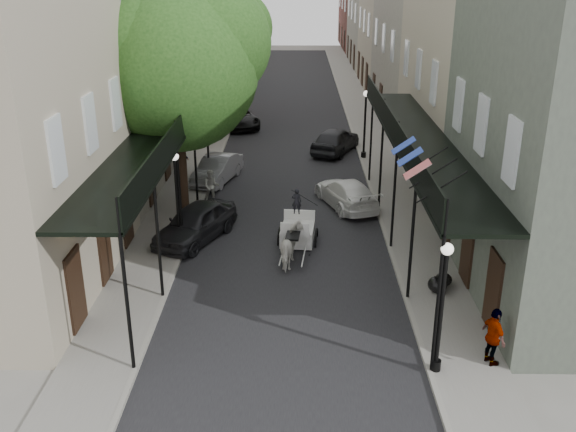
{
  "coord_description": "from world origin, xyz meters",
  "views": [
    {
      "loc": [
        0.35,
        -16.47,
        10.29
      ],
      "look_at": [
        0.06,
        5.36,
        1.6
      ],
      "focal_mm": 40.0,
      "sensor_mm": 36.0,
      "label": 1
    }
  ],
  "objects_px": {
    "tree_near": "(186,61)",
    "horse": "(292,246)",
    "lamppost_right_near": "(441,306)",
    "lamppost_left": "(177,198)",
    "lamppost_right_far": "(365,123)",
    "pedestrian_sidewalk_left": "(178,155)",
    "car_left_mid": "(217,169)",
    "pedestrian_sidewalk_right": "(494,337)",
    "tree_far": "(222,39)",
    "carriage": "(298,217)",
    "car_left_far": "(237,117)",
    "pedestrian_walking": "(211,186)",
    "car_left_near": "(195,223)",
    "car_right_near": "(347,193)",
    "car_right_far": "(335,140)"
  },
  "relations": [
    {
      "from": "lamppost_right_far",
      "to": "pedestrian_walking",
      "type": "bearing_deg",
      "value": -137.51
    },
    {
      "from": "lamppost_right_far",
      "to": "pedestrian_sidewalk_left",
      "type": "height_order",
      "value": "lamppost_right_far"
    },
    {
      "from": "lamppost_right_near",
      "to": "car_left_mid",
      "type": "distance_m",
      "value": 17.81
    },
    {
      "from": "tree_far",
      "to": "pedestrian_sidewalk_right",
      "type": "height_order",
      "value": "tree_far"
    },
    {
      "from": "lamppost_left",
      "to": "pedestrian_sidewalk_right",
      "type": "distance_m",
      "value": 12.47
    },
    {
      "from": "tree_near",
      "to": "lamppost_left",
      "type": "height_order",
      "value": "tree_near"
    },
    {
      "from": "car_left_far",
      "to": "car_left_near",
      "type": "bearing_deg",
      "value": -108.83
    },
    {
      "from": "lamppost_right_near",
      "to": "car_left_near",
      "type": "relative_size",
      "value": 0.87
    },
    {
      "from": "tree_near",
      "to": "tree_far",
      "type": "relative_size",
      "value": 1.12
    },
    {
      "from": "lamppost_left",
      "to": "pedestrian_sidewalk_left",
      "type": "height_order",
      "value": "lamppost_left"
    },
    {
      "from": "carriage",
      "to": "tree_near",
      "type": "bearing_deg",
      "value": 149.97
    },
    {
      "from": "tree_near",
      "to": "lamppost_right_far",
      "type": "xyz_separation_m",
      "value": [
        8.3,
        7.82,
        -4.44
      ]
    },
    {
      "from": "lamppost_left",
      "to": "lamppost_right_far",
      "type": "relative_size",
      "value": 1.0
    },
    {
      "from": "lamppost_right_far",
      "to": "pedestrian_sidewalk_left",
      "type": "distance_m",
      "value": 10.26
    },
    {
      "from": "lamppost_right_near",
      "to": "car_right_far",
      "type": "xyz_separation_m",
      "value": [
        -1.5,
        21.33,
        -1.32
      ]
    },
    {
      "from": "car_left_mid",
      "to": "tree_near",
      "type": "bearing_deg",
      "value": -83.92
    },
    {
      "from": "lamppost_right_near",
      "to": "car_left_near",
      "type": "distance_m",
      "value": 11.73
    },
    {
      "from": "lamppost_left",
      "to": "car_right_near",
      "type": "relative_size",
      "value": 0.86
    },
    {
      "from": "lamppost_right_near",
      "to": "lamppost_left",
      "type": "bearing_deg",
      "value": 135.71
    },
    {
      "from": "horse",
      "to": "pedestrian_sidewalk_left",
      "type": "bearing_deg",
      "value": -55.63
    },
    {
      "from": "car_left_mid",
      "to": "car_left_far",
      "type": "distance_m",
      "value": 11.36
    },
    {
      "from": "horse",
      "to": "lamppost_right_near",
      "type": "bearing_deg",
      "value": 126.05
    },
    {
      "from": "lamppost_right_near",
      "to": "lamppost_left",
      "type": "xyz_separation_m",
      "value": [
        -8.2,
        8.0,
        0.0
      ]
    },
    {
      "from": "tree_near",
      "to": "horse",
      "type": "distance_m",
      "value": 9.17
    },
    {
      "from": "lamppost_right_far",
      "to": "car_left_far",
      "type": "relative_size",
      "value": 0.76
    },
    {
      "from": "car_left_near",
      "to": "car_right_far",
      "type": "xyz_separation_m",
      "value": [
        6.2,
        12.58,
        0.01
      ]
    },
    {
      "from": "carriage",
      "to": "car_left_near",
      "type": "relative_size",
      "value": 0.57
    },
    {
      "from": "car_left_mid",
      "to": "car_right_near",
      "type": "xyz_separation_m",
      "value": [
        6.21,
        -3.39,
        -0.03
      ]
    },
    {
      "from": "lamppost_right_far",
      "to": "horse",
      "type": "relative_size",
      "value": 2.14
    },
    {
      "from": "pedestrian_sidewalk_right",
      "to": "car_right_near",
      "type": "xyz_separation_m",
      "value": [
        -3.04,
        12.3,
        -0.33
      ]
    },
    {
      "from": "horse",
      "to": "carriage",
      "type": "height_order",
      "value": "carriage"
    },
    {
      "from": "lamppost_left",
      "to": "lamppost_right_far",
      "type": "bearing_deg",
      "value": 55.65
    },
    {
      "from": "lamppost_right_far",
      "to": "lamppost_left",
      "type": "bearing_deg",
      "value": -124.35
    },
    {
      "from": "tree_far",
      "to": "carriage",
      "type": "height_order",
      "value": "tree_far"
    },
    {
      "from": "car_right_far",
      "to": "tree_far",
      "type": "bearing_deg",
      "value": -11.59
    },
    {
      "from": "lamppost_right_far",
      "to": "pedestrian_sidewalk_left",
      "type": "bearing_deg",
      "value": -166.12
    },
    {
      "from": "pedestrian_sidewalk_left",
      "to": "pedestrian_sidewalk_right",
      "type": "relative_size",
      "value": 0.98
    },
    {
      "from": "car_left_mid",
      "to": "pedestrian_sidewalk_right",
      "type": "bearing_deg",
      "value": -44.5
    },
    {
      "from": "tree_near",
      "to": "lamppost_right_near",
      "type": "distance_m",
      "value": 15.39
    },
    {
      "from": "pedestrian_sidewalk_right",
      "to": "pedestrian_walking",
      "type": "bearing_deg",
      "value": 19.2
    },
    {
      "from": "lamppost_left",
      "to": "car_left_far",
      "type": "xyz_separation_m",
      "value": [
        0.5,
        19.36,
        -1.37
      ]
    },
    {
      "from": "lamppost_right_near",
      "to": "car_right_near",
      "type": "bearing_deg",
      "value": 96.73
    },
    {
      "from": "horse",
      "to": "lamppost_right_far",
      "type": "bearing_deg",
      "value": -100.51
    },
    {
      "from": "horse",
      "to": "car_left_mid",
      "type": "relative_size",
      "value": 0.44
    },
    {
      "from": "carriage",
      "to": "car_left_far",
      "type": "height_order",
      "value": "carriage"
    },
    {
      "from": "car_left_near",
      "to": "tree_near",
      "type": "bearing_deg",
      "value": 124.26
    },
    {
      "from": "tree_far",
      "to": "car_right_near",
      "type": "bearing_deg",
      "value": -63.19
    },
    {
      "from": "horse",
      "to": "carriage",
      "type": "distance_m",
      "value": 2.29
    },
    {
      "from": "car_left_near",
      "to": "pedestrian_sidewalk_right",
      "type": "bearing_deg",
      "value": -18.03
    },
    {
      "from": "car_right_near",
      "to": "lamppost_right_far",
      "type": "bearing_deg",
      "value": -120.33
    }
  ]
}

